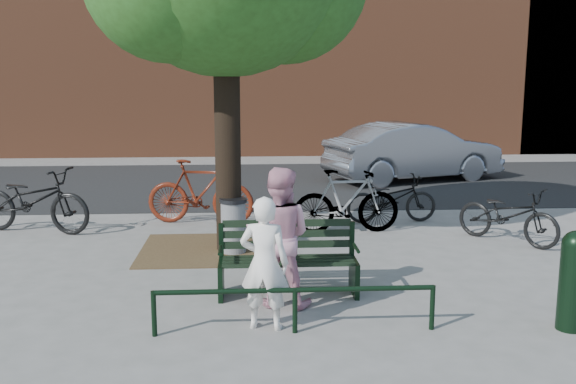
{
  "coord_description": "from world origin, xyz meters",
  "views": [
    {
      "loc": [
        -0.48,
        -7.72,
        2.74
      ],
      "look_at": [
        0.06,
        1.0,
        1.14
      ],
      "focal_mm": 40.0,
      "sensor_mm": 36.0,
      "label": 1
    }
  ],
  "objects": [
    {
      "name": "bicycle_b",
      "position": [
        -1.38,
        4.07,
        0.6
      ],
      "size": [
        2.07,
        0.89,
        1.21
      ],
      "primitive_type": "imported",
      "rotation": [
        0.0,
        0.0,
        1.4
      ],
      "color": "#561A0C",
      "rests_on": "ground"
    },
    {
      "name": "guard_railing",
      "position": [
        0.0,
        -1.2,
        0.4
      ],
      "size": [
        3.06,
        0.06,
        0.51
      ],
      "color": "black",
      "rests_on": "ground"
    },
    {
      "name": "bicycle_a",
      "position": [
        -4.28,
        3.56,
        0.58
      ],
      "size": [
        2.32,
        1.36,
        1.15
      ],
      "primitive_type": "imported",
      "rotation": [
        0.0,
        0.0,
        1.28
      ],
      "color": "black",
      "rests_on": "ground"
    },
    {
      "name": "litter_bin",
      "position": [
        -0.73,
        2.0,
        0.44
      ],
      "size": [
        0.42,
        0.42,
        0.87
      ],
      "color": "gray",
      "rests_on": "ground"
    },
    {
      "name": "dirt_pit",
      "position": [
        -1.0,
        2.2,
        0.01
      ],
      "size": [
        2.4,
        2.0,
        0.02
      ],
      "primitive_type": "cube",
      "color": "brown",
      "rests_on": "ground"
    },
    {
      "name": "park_bench",
      "position": [
        -0.0,
        0.08,
        0.48
      ],
      "size": [
        1.74,
        0.54,
        0.97
      ],
      "color": "black",
      "rests_on": "ground"
    },
    {
      "name": "bicycle_d",
      "position": [
        1.22,
        3.17,
        0.57
      ],
      "size": [
        1.92,
        0.67,
        1.13
      ],
      "primitive_type": "imported",
      "rotation": [
        0.0,
        0.0,
        1.65
      ],
      "color": "gray",
      "rests_on": "ground"
    },
    {
      "name": "ground",
      "position": [
        0.0,
        0.0,
        0.0
      ],
      "size": [
        90.0,
        90.0,
        0.0
      ],
      "primitive_type": "plane",
      "color": "gray",
      "rests_on": "ground"
    },
    {
      "name": "parked_car",
      "position": [
        3.84,
        8.72,
        0.76
      ],
      "size": [
        4.91,
        2.99,
        1.53
      ],
      "primitive_type": "imported",
      "rotation": [
        0.0,
        0.0,
        1.89
      ],
      "color": "slate",
      "rests_on": "ground"
    },
    {
      "name": "person_left",
      "position": [
        -0.32,
        -1.05,
        0.74
      ],
      "size": [
        0.6,
        0.46,
        1.48
      ],
      "primitive_type": "imported",
      "rotation": [
        0.0,
        0.0,
        2.93
      ],
      "color": "white",
      "rests_on": "ground"
    },
    {
      "name": "person_right",
      "position": [
        -0.13,
        -0.32,
        0.84
      ],
      "size": [
        0.95,
        0.82,
        1.68
      ],
      "primitive_type": "imported",
      "rotation": [
        0.0,
        0.0,
        2.88
      ],
      "color": "pink",
      "rests_on": "ground"
    },
    {
      "name": "bicycle_e",
      "position": [
        3.79,
        2.36,
        0.47
      ],
      "size": [
        1.63,
        1.75,
        0.93
      ],
      "primitive_type": "imported",
      "rotation": [
        0.0,
        0.0,
        0.71
      ],
      "color": "black",
      "rests_on": "ground"
    },
    {
      "name": "bollard",
      "position": [
        3.01,
        -1.29,
        0.59
      ],
      "size": [
        0.3,
        0.3,
        1.11
      ],
      "color": "black",
      "rests_on": "ground"
    },
    {
      "name": "road",
      "position": [
        0.0,
        8.5,
        0.01
      ],
      "size": [
        40.0,
        7.0,
        0.01
      ],
      "primitive_type": "cube",
      "color": "black",
      "rests_on": "ground"
    },
    {
      "name": "bicycle_c",
      "position": [
        2.2,
        3.96,
        0.45
      ],
      "size": [
        1.75,
        0.69,
        0.9
      ],
      "primitive_type": "imported",
      "rotation": [
        0.0,
        0.0,
        1.63
      ],
      "color": "black",
      "rests_on": "ground"
    }
  ]
}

